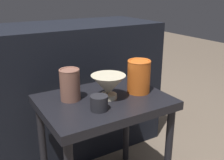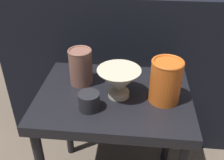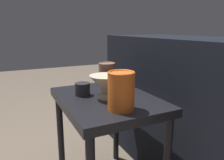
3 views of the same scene
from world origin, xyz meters
The scene contains 6 objects.
table centered at (0.00, 0.00, 0.46)m, with size 0.58×0.44×0.54m.
couch_backdrop centered at (0.00, 0.53, 0.41)m, with size 1.20×0.50×0.82m.
bowl centered at (0.02, -0.01, 0.60)m, with size 0.16×0.16×0.11m.
vase_textured_left centered at (-0.14, 0.06, 0.61)m, with size 0.09×0.09×0.15m.
vase_colorful_right centered at (0.18, -0.02, 0.62)m, with size 0.11×0.11×0.16m.
cup centered at (-0.08, -0.10, 0.57)m, with size 0.07×0.07×0.06m.
Camera 3 is at (0.93, -0.42, 0.87)m, focal length 35.00 mm.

